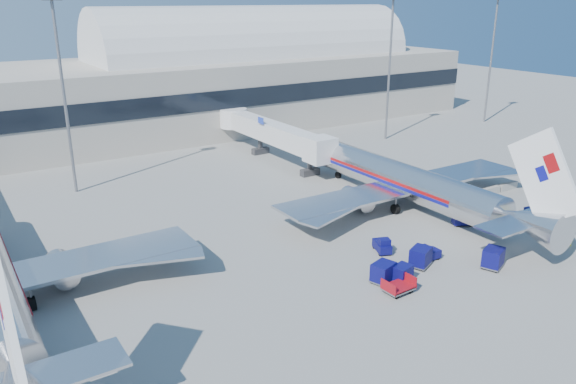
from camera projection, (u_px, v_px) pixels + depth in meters
ground at (364, 240)px, 54.54m from camera, size 260.00×260.00×0.00m
terminal at (73, 95)px, 89.53m from camera, size 170.00×28.15×21.00m
airliner_main at (408, 182)px, 62.29m from camera, size 32.00×37.26×12.07m
jetbridge_near at (268, 131)px, 81.61m from camera, size 4.40×27.50×6.25m
mast_west at (60, 68)px, 63.27m from camera, size 2.00×1.20×22.60m
mast_east at (391, 48)px, 88.90m from camera, size 2.00×1.20×22.60m
mast_far_east at (493, 41)px, 101.72m from camera, size 2.00×1.20×22.60m
barrier_near at (472, 196)px, 65.21m from camera, size 3.00×0.55×0.90m
barrier_mid at (490, 191)px, 66.91m from camera, size 3.00×0.55×0.90m
barrier_far at (508, 186)px, 68.60m from camera, size 3.00×0.55×0.90m
tug_lead at (428, 253)px, 50.06m from camera, size 2.24×1.13×1.45m
tug_right at (462, 220)px, 57.81m from camera, size 2.35×1.94×1.37m
tug_left at (382, 245)px, 51.65m from camera, size 1.91×2.56×1.50m
cart_train_a at (421, 257)px, 48.79m from camera, size 2.43×2.18×1.75m
cart_train_b at (402, 273)px, 46.18m from camera, size 1.90×1.60×1.47m
cart_train_c at (383, 272)px, 46.06m from camera, size 2.30×1.99×1.73m
cart_solo_near at (493, 258)px, 48.57m from camera, size 2.46×2.19×1.79m
cart_solo_far at (535, 215)px, 58.16m from camera, size 2.16×1.78×1.72m
cart_open_red at (398, 287)px, 44.57m from camera, size 2.47×1.79×0.65m
ramp_worker at (570, 236)px, 52.95m from camera, size 0.71×0.81×1.86m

